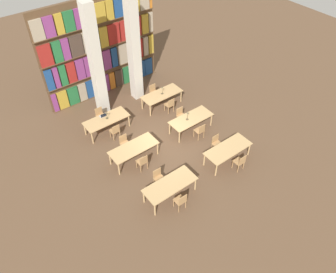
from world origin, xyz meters
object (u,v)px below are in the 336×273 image
(chair_4, at_px, (142,162))
(chair_6, at_px, (200,131))
(chair_11, at_px, (154,92))
(chair_9, at_px, (100,115))
(reading_table_0, at_px, (170,185))
(reading_table_1, at_px, (228,149))
(chair_8, at_px, (115,131))
(reading_table_5, at_px, (162,95))
(chair_7, at_px, (181,115))
(chair_0, at_px, (181,201))
(desk_lamp_1, at_px, (106,114))
(laptop, at_px, (103,116))
(desk_lamp_2, at_px, (162,89))
(desk_lamp_0, at_px, (187,114))
(chair_3, at_px, (217,143))
(reading_table_4, at_px, (106,120))
(reading_table_2, at_px, (134,149))
(reading_table_3, at_px, (191,119))
(pillar_left, at_px, (96,63))
(chair_10, at_px, (170,105))
(chair_1, at_px, (159,177))
(chair_5, at_px, (125,143))
(chair_2, at_px, (240,162))
(pillar_center, at_px, (134,49))

(chair_4, relative_size, chair_6, 1.00)
(chair_4, bearing_deg, chair_11, 49.18)
(chair_9, distance_m, chair_11, 3.43)
(reading_table_0, xyz_separation_m, chair_11, (3.43, 5.99, -0.20))
(chair_9, bearing_deg, reading_table_1, 119.60)
(chair_8, xyz_separation_m, reading_table_5, (3.44, 0.78, 0.20))
(reading_table_0, distance_m, chair_11, 6.90)
(chair_7, bearing_deg, chair_4, 23.68)
(chair_0, bearing_deg, chair_7, 51.09)
(desk_lamp_1, height_order, laptop, desk_lamp_1)
(reading_table_5, xyz_separation_m, desk_lamp_2, (0.03, -0.01, 0.39))
(desk_lamp_0, bearing_deg, reading_table_1, -85.73)
(chair_7, bearing_deg, chair_11, -91.72)
(chair_3, bearing_deg, reading_table_0, 13.12)
(chair_3, xyz_separation_m, reading_table_4, (-3.44, 4.42, 0.20))
(reading_table_2, relative_size, desk_lamp_2, 4.85)
(reading_table_0, xyz_separation_m, laptop, (-0.05, 5.49, 0.11))
(reading_table_3, bearing_deg, pillar_left, 124.34)
(reading_table_3, xyz_separation_m, chair_10, (0.04, 1.80, -0.20))
(reading_table_5, bearing_deg, desk_lamp_0, -96.30)
(laptop, distance_m, desk_lamp_2, 3.54)
(chair_0, bearing_deg, reading_table_2, 90.10)
(chair_3, distance_m, chair_4, 3.66)
(desk_lamp_1, bearing_deg, chair_6, -44.72)
(reading_table_1, height_order, chair_11, chair_11)
(chair_10, bearing_deg, chair_8, -179.60)
(chair_1, distance_m, reading_table_5, 5.67)
(pillar_left, height_order, chair_9, pillar_left)
(reading_table_0, height_order, chair_5, chair_5)
(reading_table_0, distance_m, chair_2, 3.48)
(reading_table_4, distance_m, chair_8, 0.78)
(chair_3, bearing_deg, reading_table_1, 86.96)
(reading_table_2, relative_size, reading_table_5, 1.00)
(reading_table_0, xyz_separation_m, chair_3, (3.40, 0.79, -0.20))
(pillar_center, xyz_separation_m, chair_0, (-2.85, -7.53, -2.51))
(pillar_center, distance_m, reading_table_3, 4.74)
(pillar_center, xyz_separation_m, chair_4, (-2.89, -4.85, -2.51))
(reading_table_0, bearing_deg, chair_2, -11.92)
(chair_4, bearing_deg, chair_10, 35.99)
(reading_table_0, xyz_separation_m, chair_5, (-0.08, 3.44, -0.20))
(chair_0, relative_size, laptop, 2.81)
(reading_table_0, xyz_separation_m, chair_4, (-0.08, 1.93, -0.20))
(chair_3, xyz_separation_m, reading_table_3, (-0.01, 1.89, 0.20))
(chair_6, xyz_separation_m, reading_table_4, (-3.39, 3.28, 0.20))
(desk_lamp_0, relative_size, reading_table_5, 0.21)
(desk_lamp_2, bearing_deg, reading_table_5, 158.09)
(desk_lamp_2, bearing_deg, reading_table_1, -91.17)
(chair_8, height_order, reading_table_5, chair_8)
(desk_lamp_0, distance_m, reading_table_4, 4.07)
(reading_table_2, xyz_separation_m, reading_table_5, (3.48, 2.54, 0.00))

